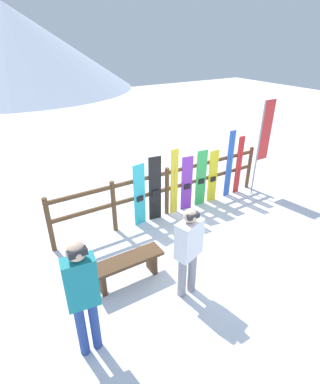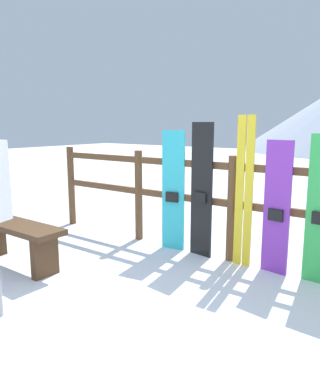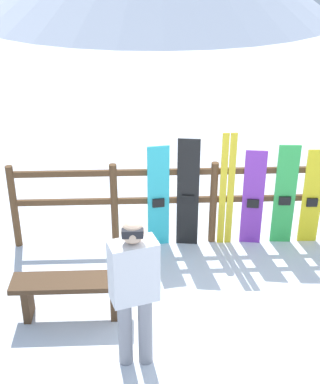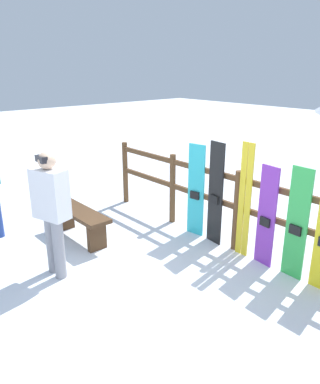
# 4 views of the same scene
# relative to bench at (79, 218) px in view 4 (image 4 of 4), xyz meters

# --- Properties ---
(ground_plane) EXTENTS (40.00, 40.00, 0.00)m
(ground_plane) POSITION_rel_bench_xyz_m (1.80, -0.18, -0.35)
(ground_plane) COLOR white
(fence) EXTENTS (5.50, 0.10, 1.19)m
(fence) POSITION_rel_bench_xyz_m (1.80, 1.55, 0.36)
(fence) COLOR brown
(fence) RESTS_ON ground
(bench) EXTENTS (1.29, 0.36, 0.48)m
(bench) POSITION_rel_bench_xyz_m (0.00, 0.00, 0.00)
(bench) COLOR #4C331E
(bench) RESTS_ON ground
(person_white) EXTENTS (0.50, 0.37, 1.63)m
(person_white) POSITION_rel_bench_xyz_m (0.72, -0.76, 0.58)
(person_white) COLOR gray
(person_white) RESTS_ON ground
(snowboard_cyan) EXTENTS (0.29, 0.09, 1.46)m
(snowboard_cyan) POSITION_rel_bench_xyz_m (1.04, 1.49, 0.37)
(snowboard_cyan) COLOR #2DBFCC
(snowboard_cyan) RESTS_ON ground
(snowboard_black_stripe) EXTENTS (0.30, 0.09, 1.56)m
(snowboard_black_stripe) POSITION_rel_bench_xyz_m (1.44, 1.49, 0.42)
(snowboard_black_stripe) COLOR black
(snowboard_black_stripe) RESTS_ON ground
(ski_pair_yellow) EXTENTS (0.19, 0.02, 1.63)m
(ski_pair_yellow) POSITION_rel_bench_xyz_m (1.96, 1.49, 0.46)
(ski_pair_yellow) COLOR yellow
(ski_pair_yellow) RESTS_ON ground
(snowboard_purple) EXTENTS (0.29, 0.09, 1.38)m
(snowboard_purple) POSITION_rel_bench_xyz_m (2.32, 1.49, 0.33)
(snowboard_purple) COLOR purple
(snowboard_purple) RESTS_ON ground
(snowboard_green) EXTENTS (0.29, 0.07, 1.45)m
(snowboard_green) POSITION_rel_bench_xyz_m (2.76, 1.49, 0.37)
(snowboard_green) COLOR green
(snowboard_green) RESTS_ON ground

